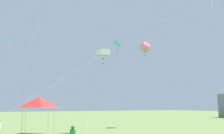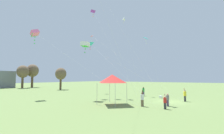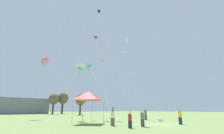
# 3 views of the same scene
# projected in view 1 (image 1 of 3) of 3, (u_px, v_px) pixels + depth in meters

# --- Properties ---
(festival_tent) EXTENTS (3.20, 3.20, 4.01)m
(festival_tent) POSITION_uv_depth(u_px,v_px,m) (38.00, 102.00, 27.35)
(festival_tent) COLOR #B7B7BC
(festival_tent) RESTS_ON ground
(kite_white_box_0) EXTENTS (6.96, 15.06, 9.86)m
(kite_white_box_0) POSITION_uv_depth(u_px,v_px,m) (103.00, 52.00, 29.68)
(kite_white_box_0) COLOR silver
(kite_white_box_0) RESTS_ON ground
(kite_cyan_delta_3) EXTENTS (4.24, 14.43, 10.51)m
(kite_cyan_delta_3) POSITION_uv_depth(u_px,v_px,m) (117.00, 44.00, 28.15)
(kite_cyan_delta_3) COLOR silver
(kite_cyan_delta_3) RESTS_ON ground
(kite_cyan_delta_5) EXTENTS (0.74, 2.95, 9.58)m
(kite_cyan_delta_5) POSITION_uv_depth(u_px,v_px,m) (11.00, 40.00, 23.43)
(kite_cyan_delta_5) COLOR silver
(kite_cyan_delta_5) RESTS_ON ground
(kite_pink_box_7) EXTENTS (3.82, 20.16, 12.68)m
(kite_pink_box_7) POSITION_uv_depth(u_px,v_px,m) (145.00, 47.00, 37.65)
(kite_pink_box_7) COLOR silver
(kite_pink_box_7) RESTS_ON ground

